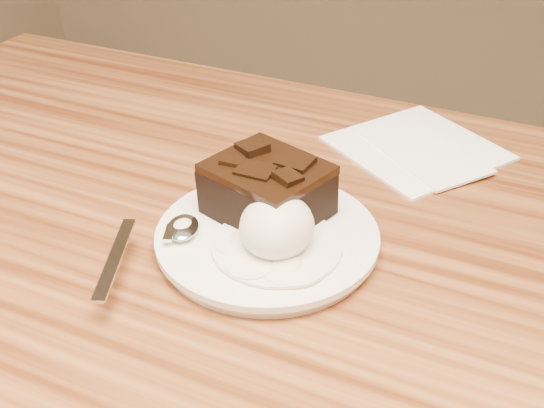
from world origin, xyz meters
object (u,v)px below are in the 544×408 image
at_px(brownie, 267,193).
at_px(ice_cream_scoop, 277,226).
at_px(spoon, 183,229).
at_px(napkin, 417,147).
at_px(plate, 267,239).

xyz_separation_m(brownie, ice_cream_scoop, (0.03, -0.04, -0.00)).
height_order(spoon, napkin, spoon).
xyz_separation_m(plate, napkin, (0.07, 0.24, -0.00)).
distance_m(plate, napkin, 0.25).
relative_size(ice_cream_scoop, napkin, 0.42).
bearing_deg(ice_cream_scoop, plate, 134.67).
bearing_deg(plate, brownie, 115.03).
bearing_deg(ice_cream_scoop, brownie, 124.01).
bearing_deg(napkin, plate, -107.53).
bearing_deg(spoon, brownie, 25.44).
relative_size(brownie, ice_cream_scoop, 1.45).
bearing_deg(napkin, ice_cream_scoop, -102.72).
height_order(plate, napkin, plate).
height_order(ice_cream_scoop, napkin, ice_cream_scoop).
distance_m(spoon, napkin, 0.31).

